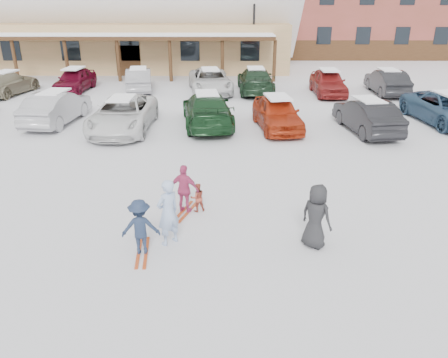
{
  "coord_description": "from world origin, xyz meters",
  "views": [
    {
      "loc": [
        0.4,
        -10.1,
        5.75
      ],
      "look_at": [
        0.3,
        1.0,
        1.0
      ],
      "focal_mm": 35.0,
      "sensor_mm": 36.0,
      "label": 1
    }
  ],
  "objects_px": {
    "parked_car_4": "(277,113)",
    "parked_car_3": "(207,110)",
    "adult_skier": "(168,212)",
    "child_navy": "(140,227)",
    "child_magenta": "(185,189)",
    "parked_car_8": "(75,80)",
    "day_lodge": "(114,17)",
    "parked_car_10": "(210,81)",
    "bystander_dark": "(316,216)",
    "parked_car_12": "(328,82)",
    "parked_car_5": "(367,116)",
    "parked_car_7": "(7,83)",
    "parked_car_13": "(387,82)",
    "toddler_red": "(197,197)",
    "parked_car_9": "(139,80)",
    "parked_car_6": "(447,109)",
    "parked_car_11": "(256,80)",
    "parked_car_2": "(123,114)",
    "parked_car_1": "(56,107)",
    "lamp_post": "(254,25)"
  },
  "relations": [
    {
      "from": "parked_car_13",
      "to": "parked_car_1",
      "type": "bearing_deg",
      "value": 20.96
    },
    {
      "from": "parked_car_2",
      "to": "parked_car_10",
      "type": "relative_size",
      "value": 1.02
    },
    {
      "from": "day_lodge",
      "to": "toddler_red",
      "type": "relative_size",
      "value": 34.29
    },
    {
      "from": "parked_car_9",
      "to": "adult_skier",
      "type": "bearing_deg",
      "value": 93.26
    },
    {
      "from": "parked_car_4",
      "to": "parked_car_10",
      "type": "xyz_separation_m",
      "value": [
        -3.33,
        7.86,
        -0.02
      ]
    },
    {
      "from": "parked_car_10",
      "to": "parked_car_9",
      "type": "bearing_deg",
      "value": 165.51
    },
    {
      "from": "parked_car_10",
      "to": "parked_car_13",
      "type": "relative_size",
      "value": 1.17
    },
    {
      "from": "parked_car_12",
      "to": "parked_car_11",
      "type": "bearing_deg",
      "value": 172.14
    },
    {
      "from": "parked_car_8",
      "to": "parked_car_12",
      "type": "height_order",
      "value": "parked_car_12"
    },
    {
      "from": "child_magenta",
      "to": "parked_car_9",
      "type": "relative_size",
      "value": 0.33
    },
    {
      "from": "child_magenta",
      "to": "adult_skier",
      "type": "bearing_deg",
      "value": 100.03
    },
    {
      "from": "parked_car_3",
      "to": "parked_car_4",
      "type": "xyz_separation_m",
      "value": [
        3.19,
        -0.46,
        -0.03
      ]
    },
    {
      "from": "child_magenta",
      "to": "parked_car_5",
      "type": "height_order",
      "value": "parked_car_5"
    },
    {
      "from": "parked_car_2",
      "to": "parked_car_5",
      "type": "distance_m",
      "value": 10.87
    },
    {
      "from": "parked_car_6",
      "to": "parked_car_11",
      "type": "distance_m",
      "value": 11.09
    },
    {
      "from": "parked_car_12",
      "to": "parked_car_3",
      "type": "bearing_deg",
      "value": -136.0
    },
    {
      "from": "toddler_red",
      "to": "parked_car_3",
      "type": "height_order",
      "value": "parked_car_3"
    },
    {
      "from": "parked_car_11",
      "to": "parked_car_12",
      "type": "relative_size",
      "value": 1.17
    },
    {
      "from": "parked_car_4",
      "to": "parked_car_8",
      "type": "relative_size",
      "value": 1.04
    },
    {
      "from": "parked_car_6",
      "to": "parked_car_8",
      "type": "bearing_deg",
      "value": 151.81
    },
    {
      "from": "adult_skier",
      "to": "parked_car_6",
      "type": "bearing_deg",
      "value": 178.99
    },
    {
      "from": "adult_skier",
      "to": "parked_car_8",
      "type": "relative_size",
      "value": 0.41
    },
    {
      "from": "parked_car_6",
      "to": "parked_car_13",
      "type": "distance_m",
      "value": 6.64
    },
    {
      "from": "child_navy",
      "to": "child_magenta",
      "type": "height_order",
      "value": "child_magenta"
    },
    {
      "from": "parked_car_8",
      "to": "parked_car_11",
      "type": "distance_m",
      "value": 11.35
    },
    {
      "from": "child_magenta",
      "to": "parked_car_10",
      "type": "bearing_deg",
      "value": -71.98
    },
    {
      "from": "day_lodge",
      "to": "adult_skier",
      "type": "relative_size",
      "value": 17.04
    },
    {
      "from": "parked_car_3",
      "to": "adult_skier",
      "type": "bearing_deg",
      "value": 79.92
    },
    {
      "from": "adult_skier",
      "to": "child_magenta",
      "type": "xyz_separation_m",
      "value": [
        0.24,
        1.67,
        -0.14
      ]
    },
    {
      "from": "bystander_dark",
      "to": "parked_car_12",
      "type": "relative_size",
      "value": 0.37
    },
    {
      "from": "parked_car_10",
      "to": "parked_car_11",
      "type": "height_order",
      "value": "parked_car_11"
    },
    {
      "from": "parked_car_4",
      "to": "parked_car_3",
      "type": "bearing_deg",
      "value": 164.09
    },
    {
      "from": "parked_car_3",
      "to": "parked_car_13",
      "type": "distance_m",
      "value": 12.81
    },
    {
      "from": "parked_car_8",
      "to": "parked_car_13",
      "type": "distance_m",
      "value": 19.36
    },
    {
      "from": "lamp_post",
      "to": "parked_car_6",
      "type": "height_order",
      "value": "lamp_post"
    },
    {
      "from": "parked_car_5",
      "to": "parked_car_7",
      "type": "relative_size",
      "value": 0.93
    },
    {
      "from": "parked_car_1",
      "to": "parked_car_12",
      "type": "height_order",
      "value": "parked_car_1"
    },
    {
      "from": "parked_car_13",
      "to": "parked_car_5",
      "type": "bearing_deg",
      "value": 66.4
    },
    {
      "from": "parked_car_11",
      "to": "parked_car_4",
      "type": "bearing_deg",
      "value": 92.37
    },
    {
      "from": "child_magenta",
      "to": "parked_car_12",
      "type": "height_order",
      "value": "parked_car_12"
    },
    {
      "from": "lamp_post",
      "to": "parked_car_4",
      "type": "xyz_separation_m",
      "value": [
        0.35,
        -14.5,
        -2.83
      ]
    },
    {
      "from": "parked_car_6",
      "to": "parked_car_7",
      "type": "distance_m",
      "value": 24.57
    },
    {
      "from": "child_magenta",
      "to": "parked_car_1",
      "type": "height_order",
      "value": "parked_car_1"
    },
    {
      "from": "child_magenta",
      "to": "parked_car_10",
      "type": "xyz_separation_m",
      "value": [
        0.1,
        16.17,
        0.01
      ]
    },
    {
      "from": "parked_car_4",
      "to": "parked_car_8",
      "type": "height_order",
      "value": "parked_car_4"
    },
    {
      "from": "bystander_dark",
      "to": "parked_car_11",
      "type": "distance_m",
      "value": 17.98
    },
    {
      "from": "parked_car_9",
      "to": "parked_car_13",
      "type": "height_order",
      "value": "parked_car_13"
    },
    {
      "from": "adult_skier",
      "to": "parked_car_8",
      "type": "xyz_separation_m",
      "value": [
        -8.2,
        18.2,
        -0.14
      ]
    },
    {
      "from": "toddler_red",
      "to": "parked_car_9",
      "type": "distance_m",
      "value": 17.25
    },
    {
      "from": "bystander_dark",
      "to": "parked_car_8",
      "type": "distance_m",
      "value": 21.75
    }
  ]
}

